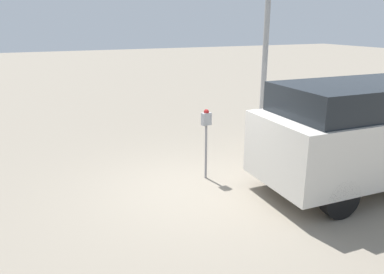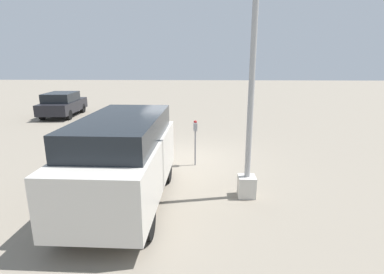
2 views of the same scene
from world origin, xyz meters
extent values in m
plane|color=gray|center=(0.00, 0.00, 0.00)|extent=(80.00, 80.00, 0.00)
cylinder|color=gray|center=(0.61, 0.42, 0.60)|extent=(0.05, 0.05, 1.19)
cube|color=gray|center=(0.61, 0.42, 1.32)|extent=(0.21, 0.14, 0.26)
sphere|color=maroon|center=(0.61, 0.42, 1.47)|extent=(0.11, 0.11, 0.11)
cube|color=beige|center=(2.92, 1.79, 0.28)|extent=(0.44, 0.44, 0.55)
cylinder|color=#9E9E9E|center=(2.92, 1.79, 3.26)|extent=(0.14, 0.14, 5.42)
cube|color=beige|center=(3.42, -1.24, 0.98)|extent=(4.65, 1.99, 1.23)
cube|color=black|center=(3.30, -1.24, 1.88)|extent=(3.72, 1.82, 0.56)
cylinder|color=black|center=(4.86, -0.44, 0.37)|extent=(0.74, 0.24, 0.73)
cylinder|color=black|center=(2.01, -0.38, 0.37)|extent=(0.74, 0.24, 0.73)
cylinder|color=black|center=(1.97, -2.04, 0.37)|extent=(0.74, 0.24, 0.73)
camera|label=1|loc=(-2.69, -6.34, 3.25)|focal=35.00mm
camera|label=2|loc=(10.08, 0.60, 3.46)|focal=28.00mm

